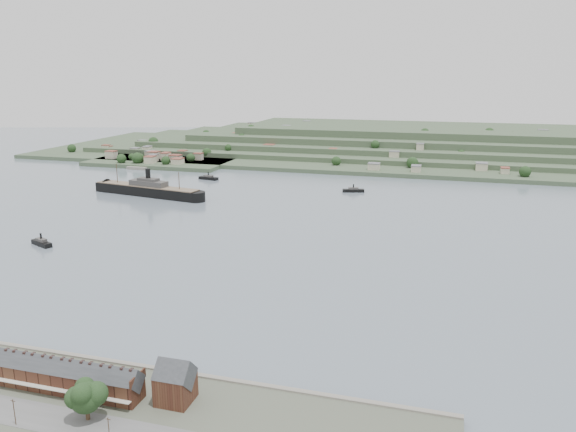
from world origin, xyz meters
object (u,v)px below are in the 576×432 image
(gabled_building, at_px, (175,383))
(steamship, at_px, (144,189))
(terrace_row, at_px, (59,375))
(tugboat, at_px, (42,243))
(fig_tree, at_px, (86,396))

(gabled_building, height_order, steamship, steamship)
(terrace_row, bearing_deg, gabled_building, 6.12)
(tugboat, relative_size, fig_tree, 1.33)
(gabled_building, relative_size, steamship, 0.13)
(steamship, distance_m, tugboat, 137.70)
(terrace_row, bearing_deg, tugboat, 131.13)
(terrace_row, distance_m, gabled_building, 37.74)
(gabled_building, height_order, tugboat, gabled_building)
(terrace_row, height_order, gabled_building, gabled_building)
(terrace_row, relative_size, tugboat, 3.33)
(terrace_row, height_order, tugboat, terrace_row)
(gabled_building, bearing_deg, tugboat, 140.31)
(terrace_row, xyz_separation_m, tugboat, (-111.51, 127.70, -5.05))
(steamship, bearing_deg, tugboat, -84.61)
(steamship, relative_size, tugboat, 6.56)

